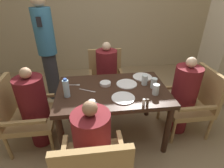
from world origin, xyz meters
TOP-DOWN VIEW (x-y plane):
  - ground_plane at (0.00, 0.00)m, footprint 16.00×16.00m
  - wall_back at (0.00, 2.33)m, footprint 8.00×0.06m
  - dining_table at (0.00, 0.00)m, footprint 1.31×0.84m
  - chair_left_side at (-1.08, 0.00)m, footprint 0.56×0.56m
  - diner_in_left_chair at (-0.93, 0.00)m, footprint 0.32×0.32m
  - chair_far_side at (0.00, 0.84)m, footprint 0.56×0.56m
  - diner_in_far_chair at (-0.00, 0.70)m, footprint 0.32×0.32m
  - chair_right_side at (1.08, 0.00)m, footprint 0.56×0.56m
  - diner_in_right_chair at (0.93, 0.00)m, footprint 0.32×0.32m
  - diner_in_near_chair at (-0.26, -0.70)m, footprint 0.32×0.32m
  - standing_host at (-0.94, 1.11)m, footprint 0.30×0.34m
  - plate_main_left at (0.09, -0.21)m, footprint 0.26×0.26m
  - plate_main_right at (0.19, 0.10)m, footprint 0.26×0.26m
  - plate_dessert_center at (0.44, 0.27)m, footprint 0.26×0.26m
  - teacup_with_saucer at (-0.25, -0.31)m, footprint 0.13×0.13m
  - bowl_small at (-0.07, 0.12)m, footprint 0.14×0.14m
  - water_bottle at (-0.52, -0.09)m, footprint 0.07×0.07m
  - glass_tall_near at (0.50, -0.02)m, footprint 0.07×0.07m
  - glass_tall_mid at (0.47, -0.17)m, footprint 0.07×0.07m
  - glass_tall_far at (0.41, 0.07)m, footprint 0.07×0.07m
  - salt_shaker at (0.28, -0.36)m, footprint 0.03×0.03m
  - pepper_shaker at (0.32, -0.36)m, footprint 0.03×0.03m
  - fork_beside_plate at (-0.47, 0.16)m, footprint 0.20×0.04m
  - knife_beside_plate at (-0.29, 0.00)m, footprint 0.19×0.11m

SIDE VIEW (x-z plane):
  - ground_plane at x=0.00m, z-range 0.00..0.00m
  - chair_left_side at x=-1.08m, z-range 0.02..0.93m
  - chair_far_side at x=0.00m, z-range 0.02..0.93m
  - chair_right_side at x=1.08m, z-range 0.02..0.93m
  - diner_in_near_chair at x=-0.26m, z-range 0.01..1.06m
  - diner_in_left_chair at x=-0.93m, z-range 0.01..1.07m
  - diner_in_right_chair at x=0.93m, z-range 0.01..1.10m
  - diner_in_far_chair at x=0.00m, z-range 0.01..1.12m
  - dining_table at x=0.00m, z-range 0.27..1.00m
  - fork_beside_plate at x=-0.47m, z-range 0.73..0.73m
  - knife_beside_plate at x=-0.29m, z-range 0.73..0.73m
  - plate_main_left at x=0.09m, z-range 0.73..0.74m
  - plate_main_right at x=0.19m, z-range 0.73..0.74m
  - plate_dessert_center at x=0.44m, z-range 0.73..0.74m
  - bowl_small at x=-0.07m, z-range 0.73..0.76m
  - teacup_with_saucer at x=-0.25m, z-range 0.72..0.79m
  - pepper_shaker at x=0.32m, z-range 0.73..0.80m
  - salt_shaker at x=0.28m, z-range 0.73..0.80m
  - glass_tall_near at x=0.50m, z-range 0.73..0.85m
  - glass_tall_mid at x=0.47m, z-range 0.73..0.85m
  - glass_tall_far at x=0.41m, z-range 0.73..0.85m
  - water_bottle at x=-0.52m, z-range 0.72..0.94m
  - standing_host at x=-0.94m, z-range 0.07..1.84m
  - wall_back at x=0.00m, z-range 0.00..2.80m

